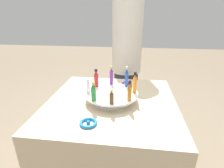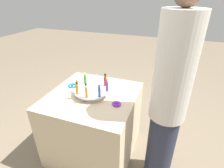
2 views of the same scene
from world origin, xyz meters
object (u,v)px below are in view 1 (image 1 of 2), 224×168
object	(u,v)px
bottle_blue	(127,77)
bottle_red	(96,79)
bottle_orange	(135,83)
bottle_amber	(130,91)
ribbon_bow_purple	(126,84)
bottle_clear	(88,87)
ribbon_bow_blue	(88,123)
display_stand	(111,96)
bottle_purple	(111,76)
person_figure	(127,57)
bottle_brown	(112,97)
bottle_green	(94,92)

from	to	relation	value
bottle_blue	bottle_red	bearing A→B (deg)	7.61
bottle_orange	bottle_red	distance (m)	0.28
bottle_blue	bottle_amber	size ratio (longest dim) A/B	1.18
bottle_blue	ribbon_bow_purple	size ratio (longest dim) A/B	1.81
bottle_blue	bottle_clear	xyz separation A→B (m)	(0.24, 0.14, -0.02)
bottle_clear	ribbon_bow_blue	xyz separation A→B (m)	(-0.06, 0.26, -0.09)
bottle_blue	bottle_orange	bearing A→B (deg)	120.11
display_stand	ribbon_bow_purple	size ratio (longest dim) A/B	4.27
display_stand	bottle_purple	xyz separation A→B (m)	(0.02, -0.15, 0.08)
bottle_amber	person_figure	bearing A→B (deg)	-86.02
bottle_brown	ribbon_bow_blue	distance (m)	0.19
bottle_orange	person_figure	distance (m)	0.69
person_figure	bottle_amber	bearing A→B (deg)	9.08
bottle_purple	bottle_green	size ratio (longest dim) A/B	1.16
display_stand	bottle_clear	distance (m)	0.16
bottle_red	bottle_green	distance (m)	0.21
bottle_purple	bottle_amber	xyz separation A→B (m)	(-0.14, 0.24, -0.01)
bottle_brown	person_figure	size ratio (longest dim) A/B	0.05
bottle_purple	ribbon_bow_blue	distance (m)	0.45
ribbon_bow_purple	ribbon_bow_blue	distance (m)	0.58
bottle_clear	bottle_brown	bearing A→B (deg)	142.61
bottle_orange	person_figure	xyz separation A→B (m)	(0.08, -0.69, 0.01)
display_stand	person_figure	world-z (taller)	person_figure
display_stand	bottle_orange	world-z (taller)	bottle_orange
bottle_orange	bottle_amber	bearing A→B (deg)	75.11
bottle_orange	bottle_amber	distance (m)	0.11
bottle_orange	bottle_red	bearing A→B (deg)	-14.89
bottle_red	person_figure	world-z (taller)	person_figure
bottle_brown	ribbon_bow_blue	bearing A→B (deg)	50.91
bottle_amber	bottle_brown	bearing A→B (deg)	30.11
bottle_blue	person_figure	distance (m)	0.59
bottle_orange	bottle_brown	world-z (taller)	bottle_orange
bottle_green	bottle_amber	xyz separation A→B (m)	(-0.21, -0.03, 0.00)
bottle_amber	ribbon_bow_purple	bearing A→B (deg)	-85.01
ribbon_bow_blue	bottle_purple	bearing A→B (deg)	-98.87
bottle_blue	bottle_red	size ratio (longest dim) A/B	1.15
bottle_amber	person_figure	world-z (taller)	person_figure
bottle_clear	bottle_green	distance (m)	0.11
display_stand	bottle_clear	world-z (taller)	bottle_clear
bottle_brown	ribbon_bow_purple	size ratio (longest dim) A/B	1.09
bottle_red	bottle_clear	world-z (taller)	bottle_red
bottle_purple	person_figure	size ratio (longest dim) A/B	0.08
bottle_brown	display_stand	bearing A→B (deg)	-82.39
bottle_amber	person_figure	xyz separation A→B (m)	(0.06, -0.80, 0.01)
bottle_red	bottle_clear	size ratio (longest dim) A/B	1.36
ribbon_bow_purple	ribbon_bow_blue	world-z (taller)	ribbon_bow_purple
bottle_purple	bottle_clear	world-z (taller)	bottle_purple
bottle_blue	person_figure	world-z (taller)	person_figure
bottle_blue	bottle_clear	bearing A→B (deg)	30.11
ribbon_bow_blue	person_figure	size ratio (longest dim) A/B	0.06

